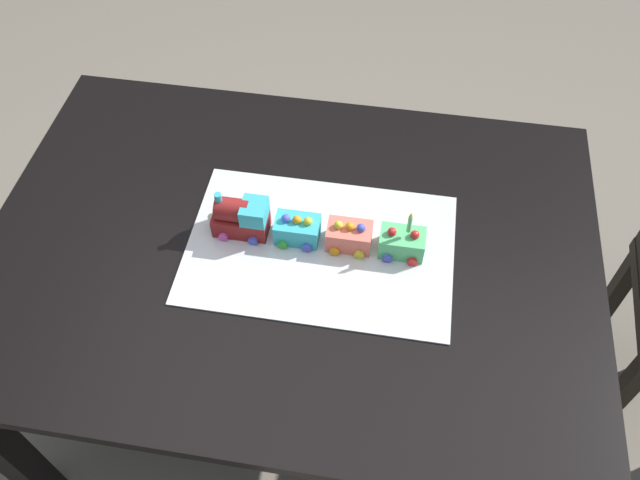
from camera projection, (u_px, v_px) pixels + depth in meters
name	position (u px, v px, depth m)	size (l,w,h in m)	color
ground_plane	(299.00, 384.00, 2.06)	(8.00, 8.00, 0.00)	gray
dining_table	(292.00, 271.00, 1.55)	(1.40, 1.00, 0.74)	black
cake_board	(320.00, 249.00, 1.46)	(0.60, 0.40, 0.00)	silver
cake_locomotive	(241.00, 217.00, 1.45)	(0.14, 0.08, 0.12)	maroon
cake_car_hopper_turquoise	(297.00, 229.00, 1.45)	(0.10, 0.08, 0.07)	#38B7C6
cake_car_gondola_coral	(349.00, 236.00, 1.44)	(0.10, 0.08, 0.07)	#F27260
cake_car_tanker_mint_green	(402.00, 243.00, 1.43)	(0.10, 0.08, 0.07)	#59CC7A
birthday_candle	(410.00, 222.00, 1.37)	(0.01, 0.01, 0.06)	#66D872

